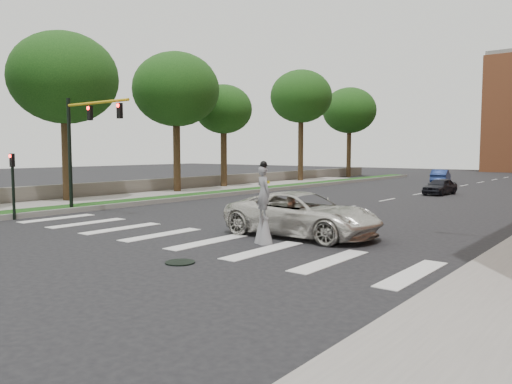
# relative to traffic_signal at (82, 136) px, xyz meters

# --- Properties ---
(ground_plane) EXTENTS (160.00, 160.00, 0.00)m
(ground_plane) POSITION_rel_traffic_signal_xyz_m (9.78, -3.00, -4.15)
(ground_plane) COLOR black
(ground_plane) RESTS_ON ground
(grass_median) EXTENTS (2.00, 60.00, 0.25)m
(grass_median) POSITION_rel_traffic_signal_xyz_m (-1.72, 17.00, -4.03)
(grass_median) COLOR #143C11
(grass_median) RESTS_ON ground
(median_curb) EXTENTS (0.20, 60.00, 0.28)m
(median_curb) POSITION_rel_traffic_signal_xyz_m (-0.67, 17.00, -4.01)
(median_curb) COLOR gray
(median_curb) RESTS_ON ground
(sidewalk_left) EXTENTS (4.00, 60.00, 0.18)m
(sidewalk_left) POSITION_rel_traffic_signal_xyz_m (-4.72, 7.00, -4.06)
(sidewalk_left) COLOR gray
(sidewalk_left) RESTS_ON ground
(stone_wall) EXTENTS (0.50, 56.00, 1.10)m
(stone_wall) POSITION_rel_traffic_signal_xyz_m (-7.22, 19.00, -3.60)
(stone_wall) COLOR #5E5850
(stone_wall) RESTS_ON ground
(manhole) EXTENTS (0.90, 0.90, 0.04)m
(manhole) POSITION_rel_traffic_signal_xyz_m (12.78, -5.00, -4.13)
(manhole) COLOR black
(manhole) RESTS_ON ground
(traffic_signal) EXTENTS (5.30, 0.23, 6.20)m
(traffic_signal) POSITION_rel_traffic_signal_xyz_m (0.00, 0.00, 0.00)
(traffic_signal) COLOR black
(traffic_signal) RESTS_ON ground
(secondary_signal) EXTENTS (0.25, 0.21, 3.23)m
(secondary_signal) POSITION_rel_traffic_signal_xyz_m (-0.52, -3.50, -2.20)
(secondary_signal) COLOR black
(secondary_signal) RESTS_ON ground
(stilt_performer) EXTENTS (0.82, 0.70, 3.00)m
(stilt_performer) POSITION_rel_traffic_signal_xyz_m (12.84, -0.94, -2.92)
(stilt_performer) COLOR #352515
(stilt_performer) RESTS_ON ground
(suv_crossing) EXTENTS (6.32, 3.02, 1.74)m
(suv_crossing) POSITION_rel_traffic_signal_xyz_m (13.12, 1.21, -3.28)
(suv_crossing) COLOR beige
(suv_crossing) RESTS_ON ground
(car_near) EXTENTS (1.81, 3.86, 1.28)m
(car_near) POSITION_rel_traffic_signal_xyz_m (11.28, 23.26, -3.51)
(car_near) COLOR black
(car_near) RESTS_ON ground
(car_mid) EXTENTS (2.32, 4.57, 1.44)m
(car_mid) POSITION_rel_traffic_signal_xyz_m (7.00, 36.60, -3.43)
(car_mid) COLOR navy
(car_mid) RESTS_ON ground
(tree_1) EXTENTS (6.79, 6.79, 10.83)m
(tree_1) POSITION_rel_traffic_signal_xyz_m (-5.68, 2.47, 3.76)
(tree_1) COLOR #352515
(tree_1) RESTS_ON ground
(tree_2) EXTENTS (6.74, 6.74, 10.95)m
(tree_2) POSITION_rel_traffic_signal_xyz_m (-5.41, 11.75, 3.90)
(tree_2) COLOR #352515
(tree_2) RESTS_ON ground
(tree_3) EXTENTS (5.08, 5.08, 9.16)m
(tree_3) POSITION_rel_traffic_signal_xyz_m (-6.08, 18.00, 2.79)
(tree_3) COLOR #352515
(tree_3) RESTS_ON ground
(tree_4) EXTENTS (6.53, 6.53, 11.84)m
(tree_4) POSITION_rel_traffic_signal_xyz_m (-5.56, 29.66, 4.86)
(tree_4) COLOR #352515
(tree_4) RESTS_ON ground
(tree_5) EXTENTS (6.74, 6.74, 11.26)m
(tree_5) POSITION_rel_traffic_signal_xyz_m (-6.27, 41.89, 4.20)
(tree_5) COLOR #352515
(tree_5) RESTS_ON ground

